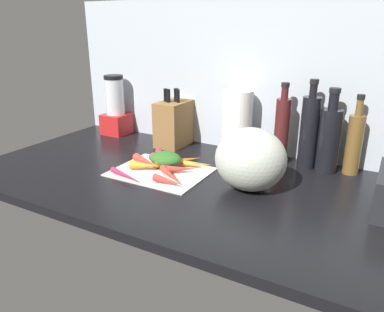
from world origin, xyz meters
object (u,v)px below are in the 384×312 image
(bottle_2, at_px, (329,139))
(bottle_0, at_px, (282,130))
(carrot_2, at_px, (162,156))
(carrot_8, at_px, (185,164))
(carrot_10, at_px, (145,165))
(paper_towel_roll, at_px, (237,123))
(carrot_1, at_px, (146,162))
(carrot_12, at_px, (172,159))
(bottle_1, at_px, (309,131))
(carrot_7, at_px, (189,163))
(knife_block, at_px, (174,123))
(carrot_5, at_px, (126,176))
(carrot_6, at_px, (168,181))
(carrot_11, at_px, (161,162))
(carrot_3, at_px, (178,161))
(carrot_0, at_px, (192,164))
(blender_appliance, at_px, (116,109))
(bottle_3, at_px, (354,143))
(cutting_board, at_px, (161,171))
(winter_squash, at_px, (251,159))
(carrot_4, at_px, (171,175))
(carrot_9, at_px, (182,169))

(bottle_2, bearing_deg, bottle_0, 179.54)
(carrot_2, distance_m, carrot_8, 0.12)
(carrot_10, xyz_separation_m, paper_towel_roll, (0.21, 0.33, 0.11))
(carrot_1, relative_size, carrot_2, 1.21)
(carrot_12, height_order, bottle_1, bottle_1)
(carrot_7, distance_m, knife_block, 0.29)
(carrot_2, distance_m, bottle_0, 0.46)
(carrot_2, bearing_deg, carrot_7, -4.55)
(carrot_5, relative_size, carrot_6, 1.47)
(carrot_10, height_order, carrot_11, carrot_11)
(bottle_1, bearing_deg, carrot_3, -150.60)
(carrot_10, bearing_deg, carrot_0, 37.28)
(carrot_3, relative_size, carrot_12, 1.22)
(carrot_8, bearing_deg, blender_appliance, 155.56)
(paper_towel_roll, height_order, bottle_2, bottle_2)
(carrot_2, bearing_deg, carrot_0, -9.26)
(carrot_1, relative_size, carrot_3, 0.79)
(carrot_7, bearing_deg, carrot_10, -135.15)
(carrot_0, height_order, carrot_12, carrot_12)
(carrot_12, bearing_deg, bottle_3, 22.14)
(carrot_1, bearing_deg, carrot_2, 86.96)
(carrot_2, bearing_deg, cutting_board, -58.82)
(carrot_6, height_order, carrot_7, carrot_6)
(carrot_12, relative_size, blender_appliance, 0.53)
(cutting_board, xyz_separation_m, carrot_6, (0.09, -0.09, 0.02))
(bottle_1, bearing_deg, bottle_0, -175.70)
(carrot_10, bearing_deg, winter_squash, 6.94)
(carrot_10, height_order, paper_towel_roll, paper_towel_roll)
(carrot_5, xyz_separation_m, paper_towel_roll, (0.22, 0.42, 0.11))
(cutting_board, relative_size, carrot_0, 2.75)
(knife_block, relative_size, bottle_1, 0.77)
(carrot_10, relative_size, carrot_11, 0.73)
(carrot_3, relative_size, bottle_1, 0.56)
(carrot_3, height_order, winter_squash, winter_squash)
(carrot_2, distance_m, bottle_3, 0.70)
(cutting_board, bearing_deg, carrot_3, 70.81)
(carrot_0, relative_size, bottle_3, 0.43)
(carrot_4, relative_size, carrot_10, 1.40)
(carrot_2, bearing_deg, carrot_10, -85.51)
(carrot_9, relative_size, carrot_10, 0.95)
(carrot_11, distance_m, bottle_3, 0.68)
(carrot_1, xyz_separation_m, carrot_8, (0.13, 0.07, -0.01))
(carrot_4, height_order, carrot_8, carrot_4)
(bottle_1, distance_m, bottle_2, 0.07)
(carrot_11, bearing_deg, carrot_8, 32.80)
(carrot_7, xyz_separation_m, carrot_10, (-0.12, -0.12, 0.01))
(carrot_10, height_order, bottle_1, bottle_1)
(carrot_11, distance_m, carrot_12, 0.05)
(carrot_12, bearing_deg, blender_appliance, 153.29)
(blender_appliance, bearing_deg, carrot_8, -24.44)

